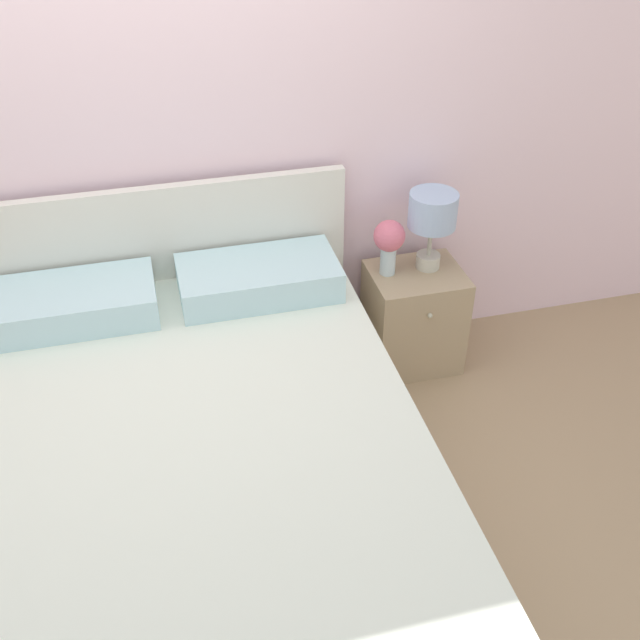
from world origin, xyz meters
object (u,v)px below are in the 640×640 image
(nightstand, at_px, (413,318))
(flower_vase, at_px, (390,241))
(bed, at_px, (197,482))
(table_lamp, at_px, (432,215))

(nightstand, relative_size, flower_vase, 1.91)
(nightstand, xyz_separation_m, flower_vase, (-0.13, 0.04, 0.43))
(bed, relative_size, nightstand, 4.28)
(bed, height_order, nightstand, bed)
(bed, bearing_deg, table_lamp, 35.69)
(nightstand, relative_size, table_lamp, 1.35)
(flower_vase, bearing_deg, nightstand, -15.18)
(bed, height_order, table_lamp, bed)
(table_lamp, bearing_deg, flower_vase, -179.15)
(nightstand, height_order, table_lamp, table_lamp)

